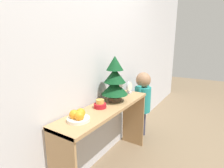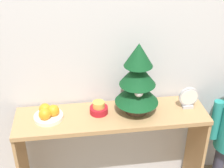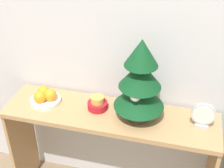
% 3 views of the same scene
% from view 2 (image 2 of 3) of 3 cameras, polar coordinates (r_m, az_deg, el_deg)
% --- Properties ---
extents(back_wall, '(7.00, 0.05, 2.50)m').
position_cam_2_polar(back_wall, '(2.01, -0.83, 9.84)').
color(back_wall, silver).
rests_on(back_wall, ground_plane).
extents(console_table, '(1.27, 0.33, 0.74)m').
position_cam_2_polar(console_table, '(2.16, -0.02, -9.14)').
color(console_table, tan).
rests_on(console_table, ground_plane).
extents(mini_tree, '(0.28, 0.28, 0.49)m').
position_cam_2_polar(mini_tree, '(1.97, 4.70, 0.69)').
color(mini_tree, '#4C3828').
rests_on(mini_tree, console_table).
extents(fruit_bowl, '(0.19, 0.19, 0.09)m').
position_cam_2_polar(fruit_bowl, '(2.04, -11.62, -5.30)').
color(fruit_bowl, silver).
rests_on(fruit_bowl, console_table).
extents(singing_bowl, '(0.12, 0.12, 0.08)m').
position_cam_2_polar(singing_bowl, '(2.06, -2.43, -4.49)').
color(singing_bowl, '#AD1923').
rests_on(singing_bowl, console_table).
extents(desk_clock, '(0.13, 0.04, 0.15)m').
position_cam_2_polar(desk_clock, '(2.15, 13.82, -2.49)').
color(desk_clock, '#B2B2B7').
rests_on(desk_clock, console_table).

